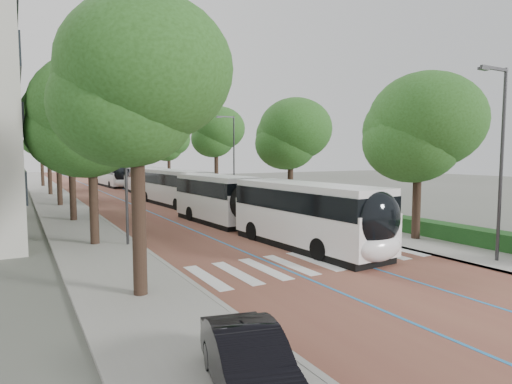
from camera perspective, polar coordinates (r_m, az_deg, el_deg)
ground at (r=17.91m, az=9.21°, el=-9.91°), size 160.00×160.00×0.00m
road at (r=54.78m, az=-17.86°, el=-0.04°), size 11.00×140.00×0.02m
sidewalk_left at (r=53.79m, az=-25.70°, el=-0.32°), size 4.00×140.00×0.12m
sidewalk_right at (r=56.74m, az=-10.42°, el=0.34°), size 4.00×140.00×0.12m
kerb_left at (r=53.95m, az=-23.69°, el=-0.24°), size 0.20×140.00×0.14m
kerb_right at (r=56.15m, az=-12.25°, el=0.26°), size 0.20×140.00×0.14m
zebra_crossing at (r=18.79m, az=7.77°, el=-9.10°), size 10.55×3.60×0.01m
lane_line_left at (r=54.48m, az=-19.50°, el=-0.09°), size 0.12×126.00×0.01m
lane_line_right at (r=55.12m, az=-16.23°, el=0.05°), size 0.12×126.00×0.01m
hedge at (r=24.42m, az=26.24°, el=-5.11°), size 1.20×14.00×0.80m
streetlight_near at (r=20.37m, az=29.72°, el=5.00°), size 1.82×0.20×8.00m
streetlight_far at (r=39.56m, az=-3.20°, el=5.33°), size 1.82×0.20×8.00m
lamp_post_left at (r=22.02m, az=-16.97°, el=3.57°), size 0.14×0.14×8.00m
trees_left at (r=38.16m, az=-24.55°, el=7.79°), size 6.45×60.52×10.37m
trees_right at (r=38.12m, az=-0.25°, el=7.24°), size 5.98×47.62×9.03m
lead_bus at (r=24.14m, az=0.89°, el=-2.04°), size 3.65×18.52×3.20m
bus_queued_0 at (r=39.20m, az=-10.79°, el=0.58°), size 3.30×12.53×3.20m
bus_queued_1 at (r=51.69m, az=-14.74°, el=1.55°), size 3.24×12.52×3.20m
bus_queued_2 at (r=65.24m, az=-18.58°, el=2.14°), size 3.10×12.50×3.20m
parked_car at (r=8.54m, az=-0.88°, el=-21.81°), size 2.12×3.92×1.23m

